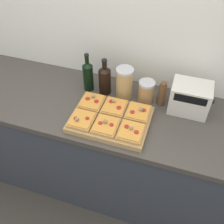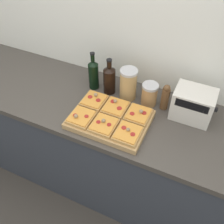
{
  "view_description": "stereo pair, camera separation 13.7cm",
  "coord_description": "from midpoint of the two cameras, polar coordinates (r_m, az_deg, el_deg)",
  "views": [
    {
      "loc": [
        0.42,
        -0.87,
        2.1
      ],
      "look_at": [
        0.06,
        0.23,
        0.97
      ],
      "focal_mm": 42.0,
      "sensor_mm": 36.0,
      "label": 1
    },
    {
      "loc": [
        0.55,
        -0.82,
        2.1
      ],
      "look_at": [
        0.06,
        0.23,
        0.97
      ],
      "focal_mm": 42.0,
      "sensor_mm": 36.0,
      "label": 2
    }
  ],
  "objects": [
    {
      "name": "ground_plane",
      "position": [
        2.32,
        -5.29,
        -20.99
      ],
      "size": [
        12.0,
        12.0,
        0.0
      ],
      "primitive_type": "plane",
      "color": "#3D3833"
    },
    {
      "name": "wall_back",
      "position": [
        1.81,
        0.35,
        16.35
      ],
      "size": [
        6.0,
        0.06,
        2.5
      ],
      "color": "silver",
      "rests_on": "ground_plane"
    },
    {
      "name": "kitchen_counter",
      "position": [
        2.08,
        -2.79,
        -8.09
      ],
      "size": [
        2.63,
        0.67,
        0.91
      ],
      "color": "#333842",
      "rests_on": "ground_plane"
    },
    {
      "name": "cutting_board",
      "position": [
        1.63,
        -2.74,
        -1.76
      ],
      "size": [
        0.48,
        0.36,
        0.04
      ],
      "primitive_type": "cube",
      "color": "tan",
      "rests_on": "kitchen_counter"
    },
    {
      "name": "pizza_slice_back_left",
      "position": [
        1.71,
        -6.66,
        2.12
      ],
      "size": [
        0.14,
        0.16,
        0.05
      ],
      "color": "tan",
      "rests_on": "cutting_board"
    },
    {
      "name": "pizza_slice_back_center",
      "position": [
        1.66,
        -1.78,
        1.02
      ],
      "size": [
        0.14,
        0.16,
        0.05
      ],
      "color": "tan",
      "rests_on": "cutting_board"
    },
    {
      "name": "pizza_slice_back_right",
      "position": [
        1.63,
        3.35,
        -0.15
      ],
      "size": [
        0.14,
        0.16,
        0.05
      ],
      "color": "tan",
      "rests_on": "cutting_board"
    },
    {
      "name": "pizza_slice_front_left",
      "position": [
        1.6,
        -9.03,
        -1.78
      ],
      "size": [
        0.14,
        0.16,
        0.05
      ],
      "color": "tan",
      "rests_on": "cutting_board"
    },
    {
      "name": "pizza_slice_front_center",
      "position": [
        1.55,
        -3.86,
        -3.06
      ],
      "size": [
        0.14,
        0.16,
        0.05
      ],
      "color": "tan",
      "rests_on": "cutting_board"
    },
    {
      "name": "pizza_slice_front_right",
      "position": [
        1.52,
        1.6,
        -4.42
      ],
      "size": [
        0.14,
        0.16,
        0.05
      ],
      "color": "tan",
      "rests_on": "cutting_board"
    },
    {
      "name": "olive_oil_bottle",
      "position": [
        1.82,
        -7.4,
        7.84
      ],
      "size": [
        0.07,
        0.07,
        0.28
      ],
      "color": "black",
      "rests_on": "kitchen_counter"
    },
    {
      "name": "wine_bottle",
      "position": [
        1.78,
        -3.8,
        6.99
      ],
      "size": [
        0.08,
        0.08,
        0.27
      ],
      "color": "black",
      "rests_on": "kitchen_counter"
    },
    {
      "name": "grain_jar_tall",
      "position": [
        1.75,
        0.45,
        6.23
      ],
      "size": [
        0.12,
        0.12,
        0.22
      ],
      "color": "tan",
      "rests_on": "kitchen_counter"
    },
    {
      "name": "grain_jar_short",
      "position": [
        1.74,
        5.21,
        4.37
      ],
      "size": [
        0.11,
        0.11,
        0.16
      ],
      "color": "#AD7F4C",
      "rests_on": "kitchen_counter"
    },
    {
      "name": "pepper_mill",
      "position": [
        1.72,
        8.64,
        4.0
      ],
      "size": [
        0.05,
        0.05,
        0.19
      ],
      "color": "brown",
      "rests_on": "kitchen_counter"
    },
    {
      "name": "toaster_oven",
      "position": [
        1.7,
        14.41,
        2.89
      ],
      "size": [
        0.27,
        0.18,
        0.2
      ],
      "color": "beige",
      "rests_on": "kitchen_counter"
    }
  ]
}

